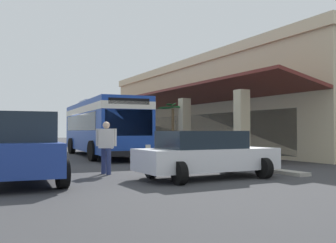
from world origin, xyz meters
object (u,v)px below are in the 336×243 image
at_px(transit_bus, 102,124).
at_px(parked_suv_blue, 21,147).
at_px(pedestrian, 106,144).
at_px(parked_sedan_white, 206,154).
at_px(potted_palm, 173,141).

bearing_deg(transit_bus, parked_suv_blue, -28.94).
bearing_deg(transit_bus, pedestrian, -16.55).
bearing_deg(pedestrian, transit_bus, 163.45).
bearing_deg(transit_bus, parked_sedan_white, -1.78).
distance_m(parked_sedan_white, parked_suv_blue, 5.48).
bearing_deg(pedestrian, potted_palm, 138.91).
height_order(parked_suv_blue, pedestrian, parked_suv_blue).
xyz_separation_m(transit_bus, pedestrian, (9.27, -2.75, -0.84)).
xyz_separation_m(parked_sedan_white, parked_suv_blue, (-1.69, -5.21, 0.27)).
distance_m(transit_bus, parked_sedan_white, 11.83).
bearing_deg(parked_sedan_white, transit_bus, 178.22).
height_order(transit_bus, pedestrian, transit_bus).
height_order(parked_suv_blue, potted_palm, potted_palm).
bearing_deg(potted_palm, parked_sedan_white, -22.42).
distance_m(parked_sedan_white, potted_palm, 10.76).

